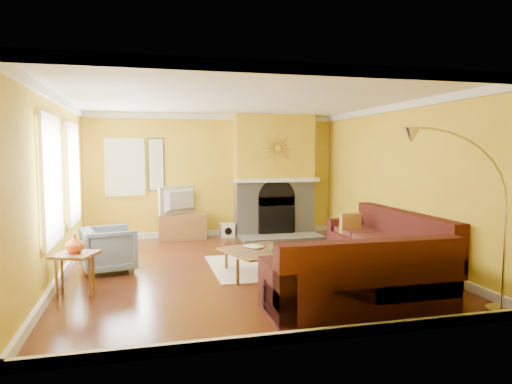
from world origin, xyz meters
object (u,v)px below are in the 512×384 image
object	(u,v)px
side_table	(76,274)
armchair	(109,249)
sectional_sofa	(339,248)
arc_lamp	(463,225)
coffee_table	(261,262)
media_console	(182,227)

from	to	relation	value
side_table	armchair	bearing A→B (deg)	72.51
sectional_sofa	arc_lamp	size ratio (longest dim) A/B	1.72
coffee_table	media_console	bearing A→B (deg)	106.22
armchair	arc_lamp	world-z (taller)	arc_lamp
side_table	coffee_table	bearing A→B (deg)	7.61
coffee_table	armchair	size ratio (longest dim) A/B	1.29
coffee_table	media_console	size ratio (longest dim) A/B	1.00
media_console	arc_lamp	bearing A→B (deg)	-64.02
arc_lamp	armchair	bearing A→B (deg)	142.91
media_console	arc_lamp	world-z (taller)	arc_lamp
armchair	arc_lamp	xyz separation A→B (m)	(4.00, -3.02, 0.71)
sectional_sofa	media_console	bearing A→B (deg)	119.35
coffee_table	arc_lamp	distance (m)	3.00
side_table	arc_lamp	distance (m)	4.82
side_table	arc_lamp	xyz separation A→B (m)	(4.34, -1.94, 0.79)
sectional_sofa	armchair	size ratio (longest dim) A/B	4.68
sectional_sofa	side_table	size ratio (longest dim) A/B	6.61
side_table	sectional_sofa	bearing A→B (deg)	-1.02
media_console	armchair	bearing A→B (deg)	-118.76
media_console	armchair	xyz separation A→B (m)	(-1.34, -2.44, 0.08)
coffee_table	side_table	world-z (taller)	side_table
coffee_table	side_table	distance (m)	2.62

